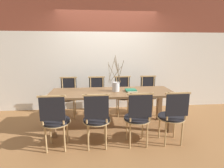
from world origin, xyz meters
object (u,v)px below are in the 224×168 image
dining_table (112,97)px  chair_near_center (138,116)px  chair_far_center (123,94)px  book_stack (131,90)px  vase_centerpiece (116,86)px

dining_table → chair_near_center: chair_near_center is taller
chair_far_center → book_stack: size_ratio=4.17×
dining_table → vase_centerpiece: vase_centerpiece is taller
dining_table → chair_far_center: bearing=64.6°
chair_far_center → book_stack: bearing=93.2°
chair_near_center → dining_table: bearing=116.5°
dining_table → book_stack: size_ratio=10.82×
chair_far_center → dining_table: bearing=64.6°
book_stack → dining_table: bearing=177.0°
chair_far_center → vase_centerpiece: (-0.26, -0.69, 0.36)m
dining_table → chair_far_center: (0.33, 0.71, -0.14)m
chair_near_center → chair_far_center: size_ratio=1.00×
chair_far_center → book_stack: chair_far_center is taller
chair_far_center → book_stack: 0.77m
chair_near_center → vase_centerpiece: size_ratio=1.31×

